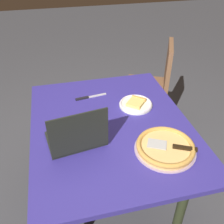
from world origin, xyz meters
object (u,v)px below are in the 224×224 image
object	(u,v)px
pizza_plate	(136,104)
chair_near	(154,83)
laptop	(77,136)
dining_table	(111,136)
pizza_tray	(165,147)
table_knife	(88,97)

from	to	relation	value
pizza_plate	chair_near	distance (m)	0.76
laptop	chair_near	distance (m)	1.23
dining_table	pizza_plate	size ratio (longest dim) A/B	5.25
chair_near	dining_table	bearing A→B (deg)	-38.01
dining_table	pizza_plate	world-z (taller)	pizza_plate
laptop	pizza_tray	distance (m)	0.46
pizza_tray	chair_near	bearing A→B (deg)	160.29
table_knife	pizza_tray	bearing A→B (deg)	27.40
dining_table	table_knife	distance (m)	0.34
dining_table	table_knife	world-z (taller)	table_knife
laptop	pizza_plate	bearing A→B (deg)	123.59
pizza_tray	table_knife	distance (m)	0.67
dining_table	pizza_tray	world-z (taller)	pizza_tray
table_knife	chair_near	bearing A→B (deg)	123.43
laptop	pizza_tray	bearing A→B (deg)	70.76
table_knife	pizza_plate	bearing A→B (deg)	59.86
dining_table	chair_near	size ratio (longest dim) A/B	1.27
laptop	table_knife	size ratio (longest dim) A/B	1.49
table_knife	laptop	bearing A→B (deg)	-15.95
table_knife	chair_near	size ratio (longest dim) A/B	0.25
pizza_plate	laptop	bearing A→B (deg)	-56.41
pizza_plate	table_knife	xyz separation A→B (m)	(-0.17, -0.29, -0.01)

